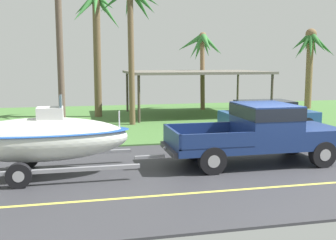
# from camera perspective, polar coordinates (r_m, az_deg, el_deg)

# --- Properties ---
(ground) EXTENTS (36.00, 22.00, 0.11)m
(ground) POSITION_cam_1_polar(r_m,az_deg,el_deg) (20.43, 4.63, -0.70)
(ground) COLOR #38383D
(pickup_truck_towing) EXTENTS (5.57, 2.10, 1.87)m
(pickup_truck_towing) POSITION_cam_1_polar(r_m,az_deg,el_deg) (12.96, 13.42, -1.43)
(pickup_truck_towing) COLOR navy
(pickup_truck_towing) RESTS_ON ground
(boat_on_trailer) EXTENTS (6.16, 2.26, 2.26)m
(boat_on_trailer) POSITION_cam_1_polar(r_m,az_deg,el_deg) (11.69, -17.50, -2.58)
(boat_on_trailer) COLOR gray
(boat_on_trailer) RESTS_ON ground
(parked_sedan_near) EXTENTS (4.38, 1.86, 1.38)m
(parked_sedan_near) POSITION_cam_1_polar(r_m,az_deg,el_deg) (19.25, 13.92, 0.58)
(parked_sedan_near) COLOR #234C89
(parked_sedan_near) RESTS_ON ground
(carport_awning) EXTENTS (7.89, 5.33, 2.62)m
(carport_awning) POSITION_cam_1_polar(r_m,az_deg,el_deg) (23.69, 3.85, 6.67)
(carport_awning) COLOR #4C4238
(carport_awning) RESTS_ON ground
(palm_tree_near_left) EXTENTS (2.83, 3.43, 5.04)m
(palm_tree_near_left) POSITION_cam_1_polar(r_m,az_deg,el_deg) (26.36, 4.90, 9.86)
(palm_tree_near_left) COLOR brown
(palm_tree_near_left) RESTS_ON ground
(palm_tree_near_right) EXTENTS (3.02, 3.04, 5.32)m
(palm_tree_near_right) POSITION_cam_1_polar(r_m,az_deg,el_deg) (28.45, 19.58, 9.28)
(palm_tree_near_right) COLOR brown
(palm_tree_near_right) RESTS_ON ground
(palm_tree_mid) EXTENTS (2.87, 2.71, 7.08)m
(palm_tree_mid) POSITION_cam_1_polar(r_m,az_deg,el_deg) (22.99, -10.14, 13.11)
(palm_tree_mid) COLOR brown
(palm_tree_mid) RESTS_ON ground
(palm_tree_far_left) EXTENTS (2.91, 2.85, 6.97)m
(palm_tree_far_left) POSITION_cam_1_polar(r_m,az_deg,el_deg) (20.28, -5.06, 14.79)
(palm_tree_far_left) COLOR brown
(palm_tree_far_left) RESTS_ON ground
(utility_pole) EXTENTS (0.24, 1.80, 8.57)m
(utility_pole) POSITION_cam_1_polar(r_m,az_deg,el_deg) (15.63, -15.17, 12.65)
(utility_pole) COLOR brown
(utility_pole) RESTS_ON ground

